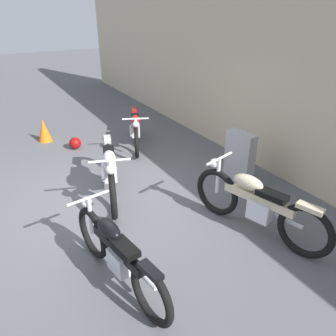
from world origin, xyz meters
The scene contains 9 objects.
ground_plane centered at (0.00, 0.00, 0.00)m, with size 40.00×40.00×0.00m, color #56565B.
building_wall centered at (0.00, 3.49, 1.73)m, with size 18.00×0.30×3.46m, color beige.
stone_marker centered at (0.66, 2.48, 0.50)m, with size 0.56×0.20×1.00m, color #9E9EA3.
helmet centered at (-2.46, 0.34, 0.13)m, with size 0.27×0.27×0.27m, color maroon.
traffic_cone centered at (-3.29, -0.16, 0.28)m, with size 0.32×0.32×0.55m, color orange.
motorcycle_red centered at (-1.91, 1.62, 0.42)m, with size 1.84×0.95×0.88m.
motorcycle_silver centered at (-0.15, 0.32, 0.47)m, with size 2.10×0.91×0.98m.
motorcycle_cream centered at (1.90, 1.72, 0.47)m, with size 2.12×0.82×0.98m.
motorcycle_black centered at (1.84, -0.36, 0.43)m, with size 1.99×0.60×0.90m.
Camera 1 is at (4.73, -1.35, 3.03)m, focal length 35.72 mm.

